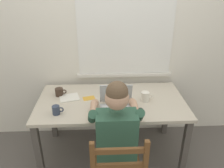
# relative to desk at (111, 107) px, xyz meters

# --- Properties ---
(ground_plane) EXTENTS (8.00, 8.00, 0.00)m
(ground_plane) POSITION_rel_desk_xyz_m (0.00, 0.00, -0.65)
(ground_plane) COLOR #56514C
(back_wall) EXTENTS (6.00, 0.08, 2.60)m
(back_wall) POSITION_rel_desk_xyz_m (0.00, 0.49, 0.65)
(back_wall) COLOR silver
(back_wall) RESTS_ON ground
(desk) EXTENTS (1.58, 0.82, 0.74)m
(desk) POSITION_rel_desk_xyz_m (0.00, 0.00, 0.00)
(desk) COLOR #BCB29E
(desk) RESTS_ON ground
(seated_person) EXTENTS (0.50, 0.60, 1.24)m
(seated_person) POSITION_rel_desk_xyz_m (0.02, -0.48, 0.03)
(seated_person) COLOR #2D5642
(seated_person) RESTS_ON ground
(laptop) EXTENTS (0.33, 0.29, 0.23)m
(laptop) POSITION_rel_desk_xyz_m (0.05, -0.16, 0.14)
(laptop) COLOR #ADAFB2
(laptop) RESTS_ON desk
(computer_mouse) EXTENTS (0.06, 0.10, 0.03)m
(computer_mouse) POSITION_rel_desk_xyz_m (0.28, -0.24, 0.10)
(computer_mouse) COLOR black
(computer_mouse) RESTS_ON desk
(coffee_mug_white) EXTENTS (0.13, 0.09, 0.10)m
(coffee_mug_white) POSITION_rel_desk_xyz_m (0.36, -0.02, 0.14)
(coffee_mug_white) COLOR silver
(coffee_mug_white) RESTS_ON desk
(coffee_mug_dark) EXTENTS (0.13, 0.09, 0.09)m
(coffee_mug_dark) POSITION_rel_desk_xyz_m (-0.57, 0.14, 0.13)
(coffee_mug_dark) COLOR #38281E
(coffee_mug_dark) RESTS_ON desk
(coffee_mug_spare) EXTENTS (0.11, 0.07, 0.09)m
(coffee_mug_spare) POSITION_rel_desk_xyz_m (-0.54, -0.24, 0.13)
(coffee_mug_spare) COLOR #2D384C
(coffee_mug_spare) RESTS_ON desk
(book_stack_main) EXTENTS (0.19, 0.16, 0.05)m
(book_stack_main) POSITION_rel_desk_xyz_m (0.06, 0.14, 0.11)
(book_stack_main) COLOR #38844C
(book_stack_main) RESTS_ON desk
(paper_pile_near_laptop) EXTENTS (0.24, 0.22, 0.01)m
(paper_pile_near_laptop) POSITION_rel_desk_xyz_m (-0.46, 0.07, 0.09)
(paper_pile_near_laptop) COLOR silver
(paper_pile_near_laptop) RESTS_ON desk
(paper_pile_back_corner) EXTENTS (0.27, 0.21, 0.01)m
(paper_pile_back_corner) POSITION_rel_desk_xyz_m (-0.04, -0.27, 0.09)
(paper_pile_back_corner) COLOR white
(paper_pile_back_corner) RESTS_ON desk
(landscape_photo_print) EXTENTS (0.15, 0.12, 0.00)m
(landscape_photo_print) POSITION_rel_desk_xyz_m (-0.24, 0.06, 0.09)
(landscape_photo_print) COLOR gold
(landscape_photo_print) RESTS_ON desk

